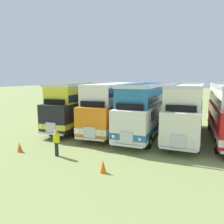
# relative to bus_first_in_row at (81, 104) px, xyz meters

# --- Properties ---
(ground_plane) EXTENTS (200.00, 200.00, 0.00)m
(ground_plane) POSITION_rel_bus_first_in_row_xyz_m (10.03, -0.27, -2.36)
(ground_plane) COLOR #8C9956
(bus_first_in_row) EXTENTS (2.70, 10.35, 4.52)m
(bus_first_in_row) POSITION_rel_bus_first_in_row_xyz_m (0.00, 0.00, 0.00)
(bus_first_in_row) COLOR black
(bus_first_in_row) RESTS_ON ground
(bus_second_in_row) EXTENTS (3.15, 11.08, 4.49)m
(bus_second_in_row) POSITION_rel_bus_first_in_row_xyz_m (3.34, 0.02, 0.12)
(bus_second_in_row) COLOR orange
(bus_second_in_row) RESTS_ON ground
(bus_third_in_row) EXTENTS (2.74, 11.27, 4.52)m
(bus_third_in_row) POSITION_rel_bus_first_in_row_xyz_m (6.69, -0.35, 0.00)
(bus_third_in_row) COLOR silver
(bus_third_in_row) RESTS_ON ground
(bus_fourth_in_row) EXTENTS (2.87, 11.05, 4.52)m
(bus_fourth_in_row) POSITION_rel_bus_first_in_row_xyz_m (10.03, -0.09, 0.00)
(bus_fourth_in_row) COLOR silver
(bus_fourth_in_row) RESTS_ON ground
(cone_near_end) EXTENTS (0.36, 0.36, 0.69)m
(cone_near_end) POSITION_rel_bus_first_in_row_xyz_m (6.30, -9.26, -2.01)
(cone_near_end) COLOR orange
(cone_near_end) RESTS_ON ground
(cone_far_end) EXTENTS (0.36, 0.36, 0.68)m
(cone_far_end) POSITION_rel_bus_first_in_row_xyz_m (-0.35, -8.21, -2.02)
(cone_far_end) COLOR orange
(cone_far_end) RESTS_ON ground
(marshal_person) EXTENTS (0.36, 0.24, 1.73)m
(marshal_person) POSITION_rel_bus_first_in_row_xyz_m (2.49, -7.97, -1.47)
(marshal_person) COLOR #23232D
(marshal_person) RESTS_ON ground
(rope_fence_line) EXTENTS (26.14, 0.08, 1.05)m
(rope_fence_line) POSITION_rel_bus_first_in_row_xyz_m (10.03, 11.41, -1.68)
(rope_fence_line) COLOR #8C704C
(rope_fence_line) RESTS_ON ground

